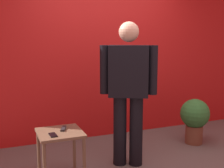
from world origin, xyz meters
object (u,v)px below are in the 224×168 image
Objects in this scene: tv_remote at (63,128)px; cell_phone at (53,135)px; standing_person at (128,87)px; potted_plant at (195,117)px; side_table at (60,140)px.

cell_phone is at bearing -111.68° from tv_remote.
standing_person is 1.42m from potted_plant.
side_table is at bearing -168.70° from potted_plant.
standing_person is 3.09× the size of side_table.
tv_remote is (-0.83, -0.06, -0.41)m from standing_person.
standing_person is at bearing 25.55° from tv_remote.
standing_person reaches higher than tv_remote.
side_table is 0.17m from cell_phone.
potted_plant is at bearing 13.57° from standing_person.
tv_remote is (0.15, 0.16, 0.01)m from cell_phone.
tv_remote is at bearing 48.76° from side_table.
standing_person is 10.54× the size of tv_remote.
potted_plant is (1.26, 0.30, -0.60)m from standing_person.
cell_phone is (-0.10, -0.10, 0.10)m from side_table.
potted_plant reaches higher than cell_phone.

